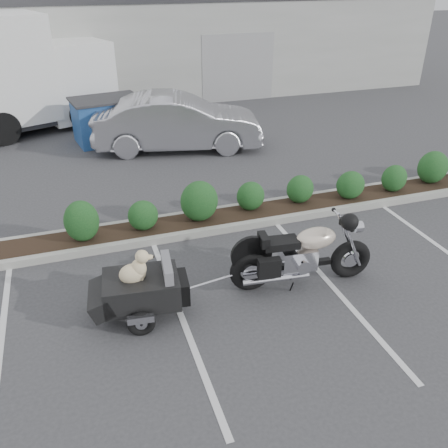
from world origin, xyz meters
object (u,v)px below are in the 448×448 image
object	(u,v)px
sedan	(178,122)
dumpster	(107,120)
motorcycle	(303,255)
pet_trailer	(140,288)

from	to	relation	value
sedan	dumpster	bearing A→B (deg)	66.61
motorcycle	pet_trailer	bearing A→B (deg)	-174.22
sedan	pet_trailer	bearing A→B (deg)	174.89
pet_trailer	dumpster	world-z (taller)	dumpster
motorcycle	sedan	world-z (taller)	sedan
pet_trailer	motorcycle	bearing A→B (deg)	5.78
dumpster	motorcycle	bearing A→B (deg)	-84.70
pet_trailer	dumpster	xyz separation A→B (m)	(0.48, 8.84, 0.17)
sedan	motorcycle	bearing A→B (deg)	-164.28
dumpster	sedan	bearing A→B (deg)	-45.39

